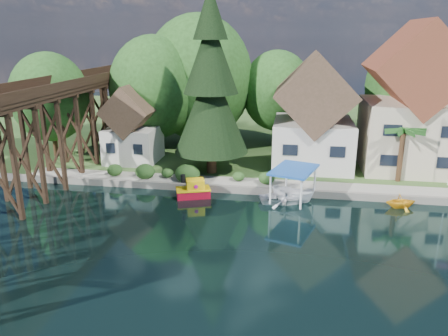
{
  "coord_description": "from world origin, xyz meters",
  "views": [
    {
      "loc": [
        5.12,
        -26.84,
        13.11
      ],
      "look_at": [
        -0.22,
        6.0,
        2.82
      ],
      "focal_mm": 35.0,
      "sensor_mm": 36.0,
      "label": 1
    }
  ],
  "objects_px": {
    "boat_canopy": "(293,188)",
    "shed": "(133,129)",
    "house_center": "(411,107)",
    "conifer": "(211,87)",
    "house_left": "(314,119)",
    "trestle_bridge": "(33,132)",
    "boat_yellow": "(401,200)",
    "palm_tree": "(404,132)",
    "boat_white_a": "(287,197)",
    "tugboat": "(194,190)"
  },
  "relations": [
    {
      "from": "palm_tree",
      "to": "boat_white_a",
      "type": "height_order",
      "value": "palm_tree"
    },
    {
      "from": "house_center",
      "to": "boat_canopy",
      "type": "relative_size",
      "value": 2.73
    },
    {
      "from": "conifer",
      "to": "tugboat",
      "type": "relative_size",
      "value": 5.26
    },
    {
      "from": "shed",
      "to": "boat_yellow",
      "type": "distance_m",
      "value": 26.04
    },
    {
      "from": "house_left",
      "to": "boat_white_a",
      "type": "height_order",
      "value": "house_left"
    },
    {
      "from": "house_left",
      "to": "boat_canopy",
      "type": "distance_m",
      "value": 10.18
    },
    {
      "from": "trestle_bridge",
      "to": "conifer",
      "type": "relative_size",
      "value": 2.64
    },
    {
      "from": "house_left",
      "to": "boat_yellow",
      "type": "height_order",
      "value": "house_left"
    },
    {
      "from": "palm_tree",
      "to": "boat_canopy",
      "type": "bearing_deg",
      "value": -150.17
    },
    {
      "from": "shed",
      "to": "palm_tree",
      "type": "distance_m",
      "value": 25.66
    },
    {
      "from": "trestle_bridge",
      "to": "shed",
      "type": "relative_size",
      "value": 5.63
    },
    {
      "from": "trestle_bridge",
      "to": "boat_canopy",
      "type": "xyz_separation_m",
      "value": [
        21.31,
        1.59,
        -4.14
      ]
    },
    {
      "from": "house_left",
      "to": "conifer",
      "type": "distance_m",
      "value": 10.79
    },
    {
      "from": "house_left",
      "to": "house_center",
      "type": "distance_m",
      "value": 9.1
    },
    {
      "from": "palm_tree",
      "to": "trestle_bridge",
      "type": "bearing_deg",
      "value": -167.31
    },
    {
      "from": "house_center",
      "to": "palm_tree",
      "type": "xyz_separation_m",
      "value": [
        -1.48,
        -4.46,
        -1.44
      ]
    },
    {
      "from": "trestle_bridge",
      "to": "palm_tree",
      "type": "height_order",
      "value": "trestle_bridge"
    },
    {
      "from": "house_center",
      "to": "conifer",
      "type": "xyz_separation_m",
      "value": [
        -18.37,
        -4.61,
        2.13
      ]
    },
    {
      "from": "house_center",
      "to": "boat_white_a",
      "type": "distance_m",
      "value": 16.05
    },
    {
      "from": "palm_tree",
      "to": "boat_canopy",
      "type": "relative_size",
      "value": 1.01
    },
    {
      "from": "palm_tree",
      "to": "tugboat",
      "type": "height_order",
      "value": "palm_tree"
    },
    {
      "from": "palm_tree",
      "to": "boat_yellow",
      "type": "relative_size",
      "value": 2.15
    },
    {
      "from": "house_left",
      "to": "palm_tree",
      "type": "relative_size",
      "value": 2.15
    },
    {
      "from": "house_center",
      "to": "boat_white_a",
      "type": "bearing_deg",
      "value": -138.6
    },
    {
      "from": "trestle_bridge",
      "to": "house_center",
      "type": "bearing_deg",
      "value": 19.49
    },
    {
      "from": "shed",
      "to": "boat_white_a",
      "type": "relative_size",
      "value": 1.78
    },
    {
      "from": "palm_tree",
      "to": "boat_white_a",
      "type": "relative_size",
      "value": 1.16
    },
    {
      "from": "tugboat",
      "to": "boat_canopy",
      "type": "relative_size",
      "value": 0.63
    },
    {
      "from": "house_left",
      "to": "palm_tree",
      "type": "xyz_separation_m",
      "value": [
        7.52,
        -3.96,
        -0.16
      ]
    },
    {
      "from": "boat_white_a",
      "to": "boat_canopy",
      "type": "xyz_separation_m",
      "value": [
        0.49,
        0.12,
        0.75
      ]
    },
    {
      "from": "tugboat",
      "to": "trestle_bridge",
      "type": "bearing_deg",
      "value": -174.23
    },
    {
      "from": "house_left",
      "to": "shed",
      "type": "height_order",
      "value": "house_left"
    },
    {
      "from": "shed",
      "to": "boat_canopy",
      "type": "bearing_deg",
      "value": -25.38
    },
    {
      "from": "trestle_bridge",
      "to": "palm_tree",
      "type": "distance_m",
      "value": 31.29
    },
    {
      "from": "trestle_bridge",
      "to": "boat_yellow",
      "type": "bearing_deg",
      "value": 3.19
    },
    {
      "from": "shed",
      "to": "boat_white_a",
      "type": "xyz_separation_m",
      "value": [
        15.82,
        -7.86,
        -3.37
      ]
    },
    {
      "from": "palm_tree",
      "to": "tugboat",
      "type": "bearing_deg",
      "value": -162.32
    },
    {
      "from": "boat_canopy",
      "to": "shed",
      "type": "bearing_deg",
      "value": 154.62
    },
    {
      "from": "palm_tree",
      "to": "boat_yellow",
      "type": "height_order",
      "value": "palm_tree"
    },
    {
      "from": "trestle_bridge",
      "to": "house_left",
      "type": "height_order",
      "value": "house_left"
    },
    {
      "from": "boat_yellow",
      "to": "palm_tree",
      "type": "bearing_deg",
      "value": -22.87
    },
    {
      "from": "palm_tree",
      "to": "boat_yellow",
      "type": "xyz_separation_m",
      "value": [
        -0.84,
        -5.22,
        -4.35
      ]
    },
    {
      "from": "conifer",
      "to": "boat_white_a",
      "type": "height_order",
      "value": "conifer"
    },
    {
      "from": "conifer",
      "to": "tugboat",
      "type": "height_order",
      "value": "conifer"
    },
    {
      "from": "palm_tree",
      "to": "boat_canopy",
      "type": "height_order",
      "value": "palm_tree"
    },
    {
      "from": "tugboat",
      "to": "boat_yellow",
      "type": "xyz_separation_m",
      "value": [
        16.55,
        0.33,
        0.01
      ]
    },
    {
      "from": "tugboat",
      "to": "palm_tree",
      "type": "bearing_deg",
      "value": 17.68
    },
    {
      "from": "house_left",
      "to": "boat_yellow",
      "type": "relative_size",
      "value": 4.63
    },
    {
      "from": "trestle_bridge",
      "to": "house_left",
      "type": "bearing_deg",
      "value": 25.21
    },
    {
      "from": "boat_canopy",
      "to": "boat_yellow",
      "type": "height_order",
      "value": "boat_canopy"
    }
  ]
}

